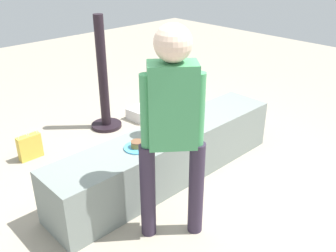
{
  "coord_description": "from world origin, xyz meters",
  "views": [
    {
      "loc": [
        -2.08,
        -2.16,
        2.0
      ],
      "look_at": [
        -0.29,
        -0.28,
        0.73
      ],
      "focal_mm": 40.12,
      "sensor_mm": 36.0,
      "label": 1
    }
  ],
  "objects": [
    {
      "name": "child_seated",
      "position": [
        -0.07,
        -0.04,
        0.7
      ],
      "size": [
        0.28,
        0.33,
        0.48
      ],
      "color": "navy",
      "rests_on": "concrete_ledge"
    },
    {
      "name": "adult_standing",
      "position": [
        -0.5,
        -0.55,
        0.95
      ],
      "size": [
        0.39,
        0.35,
        1.58
      ],
      "color": "#31263A",
      "rests_on": "ground_plane"
    },
    {
      "name": "concrete_ledge",
      "position": [
        0.0,
        0.0,
        0.24
      ],
      "size": [
        2.4,
        0.48,
        0.48
      ],
      "primitive_type": "cube",
      "color": "gray",
      "rests_on": "ground_plane"
    },
    {
      "name": "handbag_black_leather",
      "position": [
        0.76,
        0.67,
        0.1
      ],
      "size": [
        0.33,
        0.11,
        0.31
      ],
      "color": "black",
      "rests_on": "ground_plane"
    },
    {
      "name": "cake_box_white",
      "position": [
        0.67,
        1.19,
        0.07
      ],
      "size": [
        0.34,
        0.32,
        0.14
      ],
      "primitive_type": "cube",
      "rotation": [
        0.0,
        0.0,
        0.11
      ],
      "color": "white",
      "rests_on": "ground_plane"
    },
    {
      "name": "ground_plane",
      "position": [
        0.0,
        0.0,
        0.0
      ],
      "size": [
        12.0,
        12.0,
        0.0
      ],
      "primitive_type": "plane",
      "color": "#A49885"
    },
    {
      "name": "water_bottle_near_gift",
      "position": [
        0.32,
        0.69,
        0.11
      ],
      "size": [
        0.07,
        0.07,
        0.24
      ],
      "color": "silver",
      "rests_on": "ground_plane"
    },
    {
      "name": "railing_post",
      "position": [
        0.2,
        1.31,
        0.52
      ],
      "size": [
        0.36,
        0.36,
        1.33
      ],
      "color": "black",
      "rests_on": "ground_plane"
    },
    {
      "name": "cake_plate",
      "position": [
        -0.41,
        -0.04,
        0.51
      ],
      "size": [
        0.22,
        0.22,
        0.07
      ],
      "color": "#4CA5D8",
      "rests_on": "concrete_ledge"
    },
    {
      "name": "party_cup_red",
      "position": [
        -0.15,
        0.52,
        0.05
      ],
      "size": [
        0.08,
        0.08,
        0.1
      ],
      "primitive_type": "cylinder",
      "color": "red",
      "rests_on": "ground_plane"
    },
    {
      "name": "gift_bag",
      "position": [
        -0.79,
        1.23,
        0.13
      ],
      "size": [
        0.24,
        0.08,
        0.31
      ],
      "color": "gold",
      "rests_on": "ground_plane"
    }
  ]
}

